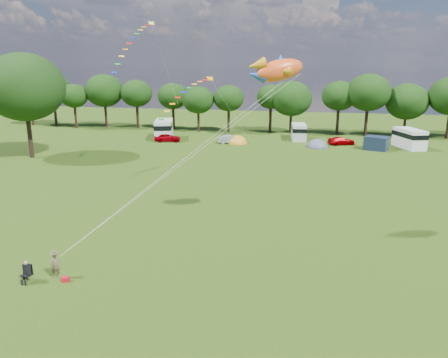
% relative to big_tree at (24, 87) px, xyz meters
% --- Properties ---
extents(ground_plane, '(180.00, 180.00, 0.00)m').
position_rel_big_tree_xyz_m(ground_plane, '(30.00, -28.00, -9.02)').
color(ground_plane, black).
rests_on(ground_plane, ground).
extents(tree_line, '(102.98, 10.98, 10.27)m').
position_rel_big_tree_xyz_m(tree_line, '(35.30, 26.99, -2.67)').
color(tree_line, black).
rests_on(tree_line, ground).
extents(big_tree, '(10.00, 10.00, 13.28)m').
position_rel_big_tree_xyz_m(big_tree, '(0.00, 0.00, 0.00)').
color(big_tree, black).
rests_on(big_tree, ground).
extents(car_a, '(4.40, 2.56, 1.38)m').
position_rel_big_tree_xyz_m(car_a, '(13.48, 14.75, -8.33)').
color(car_a, '#960008').
rests_on(car_a, ground).
extents(car_b, '(3.82, 2.05, 1.28)m').
position_rel_big_tree_xyz_m(car_b, '(23.47, 15.36, -8.38)').
color(car_b, '#9B9CA4').
rests_on(car_b, ground).
extents(car_c, '(4.31, 2.99, 1.19)m').
position_rel_big_tree_xyz_m(car_c, '(39.97, 17.75, -8.42)').
color(car_c, '#910003').
rests_on(car_c, ground).
extents(campervan_b, '(4.20, 6.69, 3.05)m').
position_rel_big_tree_xyz_m(campervan_b, '(12.08, 17.13, -7.38)').
color(campervan_b, silver).
rests_on(campervan_b, ground).
extents(campervan_c, '(2.71, 5.29, 2.49)m').
position_rel_big_tree_xyz_m(campervan_c, '(33.45, 20.99, -7.68)').
color(campervan_c, silver).
rests_on(campervan_c, ground).
extents(campervan_d, '(4.24, 6.11, 2.76)m').
position_rel_big_tree_xyz_m(campervan_d, '(49.42, 17.24, -7.54)').
color(campervan_d, white).
rests_on(campervan_d, ground).
extents(tent_orange, '(3.05, 3.34, 2.39)m').
position_rel_big_tree_xyz_m(tent_orange, '(24.44, 15.72, -9.00)').
color(tent_orange, orange).
rests_on(tent_orange, ground).
extents(tent_greyblue, '(3.24, 3.54, 2.41)m').
position_rel_big_tree_xyz_m(tent_greyblue, '(36.45, 14.94, -9.00)').
color(tent_greyblue, '#4A5163').
rests_on(tent_greyblue, ground).
extents(awning_navy, '(3.72, 3.37, 1.92)m').
position_rel_big_tree_xyz_m(awning_navy, '(44.62, 14.74, -8.06)').
color(awning_navy, '#162237').
rests_on(awning_navy, ground).
extents(kite_flyer, '(0.65, 0.56, 1.49)m').
position_rel_big_tree_xyz_m(kite_flyer, '(22.02, -29.01, -8.27)').
color(kite_flyer, brown).
rests_on(kite_flyer, ground).
extents(camp_chair, '(0.64, 0.65, 1.32)m').
position_rel_big_tree_xyz_m(camp_chair, '(20.75, -29.82, -8.23)').
color(camp_chair, '#99999E').
rests_on(camp_chair, ground).
extents(kite_bag, '(0.48, 0.41, 0.29)m').
position_rel_big_tree_xyz_m(kite_bag, '(22.80, -29.35, -8.87)').
color(kite_bag, red).
rests_on(kite_bag, ground).
extents(fish_kite, '(4.03, 2.62, 2.13)m').
position_rel_big_tree_xyz_m(fish_kite, '(33.39, -19.78, 2.54)').
color(fish_kite, '#EE4F1B').
rests_on(fish_kite, ground).
extents(streamer_kite_a, '(3.42, 5.58, 5.79)m').
position_rel_big_tree_xyz_m(streamer_kite_a, '(15.56, -0.59, 5.60)').
color(streamer_kite_a, yellow).
rests_on(streamer_kite_a, ground).
extents(streamer_kite_b, '(4.27, 4.63, 3.79)m').
position_rel_big_tree_xyz_m(streamer_kite_b, '(24.40, -9.10, 0.42)').
color(streamer_kite_b, '#E59F00').
rests_on(streamer_kite_b, ground).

